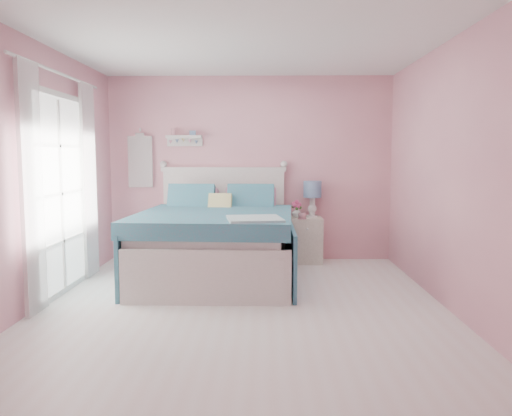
{
  "coord_description": "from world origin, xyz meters",
  "views": [
    {
      "loc": [
        0.23,
        -4.87,
        1.49
      ],
      "look_at": [
        0.11,
        1.2,
        0.85
      ],
      "focal_mm": 35.0,
      "sensor_mm": 36.0,
      "label": 1
    }
  ],
  "objects_px": {
    "bed": "(217,243)",
    "vase": "(297,212)",
    "nightstand": "(306,240)",
    "teacup": "(302,216)",
    "table_lamp": "(312,192)"
  },
  "relations": [
    {
      "from": "bed",
      "to": "nightstand",
      "type": "distance_m",
      "value": 1.48
    },
    {
      "from": "bed",
      "to": "table_lamp",
      "type": "distance_m",
      "value": 1.69
    },
    {
      "from": "table_lamp",
      "to": "nightstand",
      "type": "bearing_deg",
      "value": -136.44
    },
    {
      "from": "table_lamp",
      "to": "vase",
      "type": "height_order",
      "value": "table_lamp"
    },
    {
      "from": "vase",
      "to": "teacup",
      "type": "relative_size",
      "value": 1.28
    },
    {
      "from": "bed",
      "to": "vase",
      "type": "distance_m",
      "value": 1.42
    },
    {
      "from": "vase",
      "to": "bed",
      "type": "bearing_deg",
      "value": -137.72
    },
    {
      "from": "table_lamp",
      "to": "vase",
      "type": "relative_size",
      "value": 3.65
    },
    {
      "from": "nightstand",
      "to": "teacup",
      "type": "xyz_separation_m",
      "value": [
        -0.07,
        -0.17,
        0.36
      ]
    },
    {
      "from": "vase",
      "to": "teacup",
      "type": "height_order",
      "value": "vase"
    },
    {
      "from": "nightstand",
      "to": "teacup",
      "type": "distance_m",
      "value": 0.4
    },
    {
      "from": "nightstand",
      "to": "table_lamp",
      "type": "xyz_separation_m",
      "value": [
        0.09,
        0.08,
        0.66
      ]
    },
    {
      "from": "bed",
      "to": "teacup",
      "type": "height_order",
      "value": "bed"
    },
    {
      "from": "nightstand",
      "to": "teacup",
      "type": "height_order",
      "value": "teacup"
    },
    {
      "from": "vase",
      "to": "teacup",
      "type": "distance_m",
      "value": 0.21
    }
  ]
}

